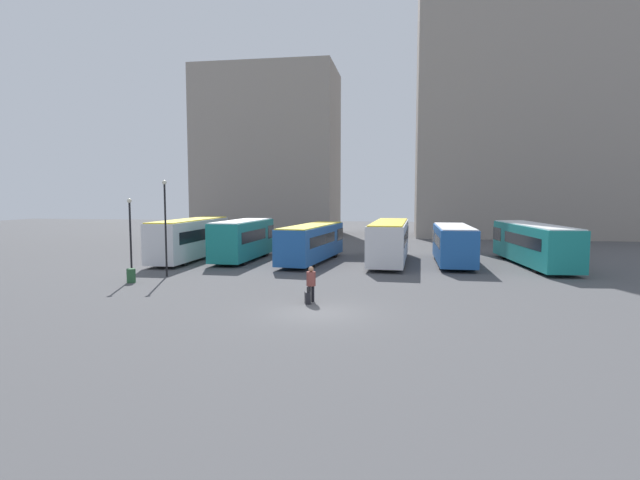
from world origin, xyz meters
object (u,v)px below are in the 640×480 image
at_px(bus_5, 533,243).
at_px(suitcase, 308,298).
at_px(trash_bin, 131,276).
at_px(bus_1, 243,239).
at_px(lamp_post_1, 130,232).
at_px(bus_4, 453,243).
at_px(traveler, 311,281).
at_px(bus_0, 191,238).
at_px(bus_2, 312,242).
at_px(bus_3, 390,240).
at_px(lamp_post_0, 165,221).

xyz_separation_m(bus_5, suitcase, (-14.21, -16.02, -1.40)).
distance_m(bus_5, suitcase, 21.46).
relative_size(bus_5, suitcase, 14.65).
bearing_deg(trash_bin, bus_1, 73.28).
bearing_deg(suitcase, lamp_post_1, 46.90).
relative_size(bus_4, traveler, 5.29).
relative_size(bus_0, suitcase, 13.30).
bearing_deg(trash_bin, bus_2, 50.60).
bearing_deg(trash_bin, traveler, -16.95).
bearing_deg(bus_2, bus_5, -80.47).
xyz_separation_m(bus_0, lamp_post_1, (0.44, -9.90, 1.22)).
xyz_separation_m(bus_2, trash_bin, (-9.11, -11.09, -1.19)).
xyz_separation_m(bus_1, bus_4, (16.62, 0.28, -0.15)).
height_order(bus_2, suitcase, bus_2).
height_order(bus_3, bus_5, bus_3).
bearing_deg(bus_0, traveler, -139.06).
height_order(bus_0, bus_1, bus_0).
height_order(bus_2, bus_5, bus_5).
bearing_deg(bus_1, bus_0, 96.66).
distance_m(lamp_post_0, trash_bin, 4.21).
relative_size(bus_3, lamp_post_0, 1.93).
distance_m(bus_2, lamp_post_1, 14.03).
xyz_separation_m(bus_3, traveler, (-3.43, -15.49, -0.71)).
distance_m(traveler, suitcase, 0.91).
xyz_separation_m(bus_4, traveler, (-8.27, -15.11, -0.56)).
bearing_deg(suitcase, lamp_post_0, 37.52).
height_order(bus_5, suitcase, bus_5).
bearing_deg(trash_bin, suitcase, -19.32).
relative_size(bus_1, lamp_post_1, 1.81).
bearing_deg(traveler, bus_0, 20.75).
xyz_separation_m(bus_2, bus_5, (16.75, 0.85, 0.09)).
relative_size(suitcase, lamp_post_1, 0.17).
bearing_deg(bus_3, bus_1, 95.26).
xyz_separation_m(bus_0, bus_1, (4.35, 0.38, -0.05)).
bearing_deg(lamp_post_0, bus_0, 103.52).
relative_size(traveler, lamp_post_1, 0.35).
height_order(bus_2, trash_bin, bus_2).
xyz_separation_m(bus_4, bus_5, (5.86, 0.40, 0.09)).
bearing_deg(suitcase, bus_4, -48.67).
distance_m(bus_2, bus_5, 16.78).
xyz_separation_m(lamp_post_1, trash_bin, (0.52, -0.97, -2.60)).
height_order(bus_2, lamp_post_0, lamp_post_0).
relative_size(bus_5, traveler, 7.11).
distance_m(bus_2, traveler, 14.90).
height_order(lamp_post_0, trash_bin, lamp_post_0).
xyz_separation_m(traveler, trash_bin, (-11.72, 3.57, -0.62)).
relative_size(bus_1, bus_3, 0.76).
height_order(bus_5, lamp_post_0, lamp_post_0).
relative_size(traveler, trash_bin, 2.08).
relative_size(bus_2, bus_4, 1.18).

